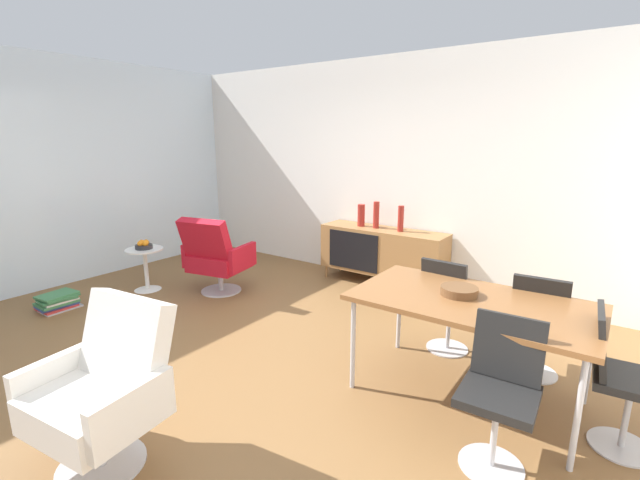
{
  "coord_description": "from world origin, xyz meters",
  "views": [
    {
      "loc": [
        2.58,
        -2.45,
        1.84
      ],
      "look_at": [
        0.45,
        0.52,
        0.97
      ],
      "focal_mm": 24.38,
      "sensor_mm": 36.0,
      "label": 1
    }
  ],
  "objects_px": {
    "wooden_bowl_on_table": "(459,291)",
    "lounge_chair_red": "(216,256)",
    "dining_chair_front_right": "(501,388)",
    "side_table_round": "(146,264)",
    "dining_table": "(472,305)",
    "fruit_bowl": "(144,245)",
    "vase_ceramic_small": "(361,215)",
    "vase_cobalt": "(401,219)",
    "dining_chair_far_end": "(621,375)",
    "dining_chair_back_left": "(448,301)",
    "magazine_stack": "(58,302)",
    "dining_chair_back_right": "(539,321)",
    "sideboard": "(382,251)",
    "vase_sculptural_dark": "(376,215)",
    "armchair_black_shell": "(104,387)"
  },
  "relations": [
    {
      "from": "wooden_bowl_on_table",
      "to": "lounge_chair_red",
      "type": "bearing_deg",
      "value": 173.13
    },
    {
      "from": "dining_chair_front_right",
      "to": "side_table_round",
      "type": "xyz_separation_m",
      "value": [
        -4.24,
        0.53,
        -0.15
      ]
    },
    {
      "from": "dining_table",
      "to": "lounge_chair_red",
      "type": "height_order",
      "value": "lounge_chair_red"
    },
    {
      "from": "fruit_bowl",
      "to": "vase_ceramic_small",
      "type": "bearing_deg",
      "value": 43.95
    },
    {
      "from": "vase_cobalt",
      "to": "wooden_bowl_on_table",
      "type": "relative_size",
      "value": 1.2
    },
    {
      "from": "wooden_bowl_on_table",
      "to": "dining_table",
      "type": "bearing_deg",
      "value": -19.45
    },
    {
      "from": "dining_chair_far_end",
      "to": "dining_chair_back_left",
      "type": "height_order",
      "value": "same"
    },
    {
      "from": "dining_table",
      "to": "magazine_stack",
      "type": "bearing_deg",
      "value": -166.87
    },
    {
      "from": "dining_chair_back_right",
      "to": "lounge_chair_red",
      "type": "distance_m",
      "value": 3.46
    },
    {
      "from": "dining_table",
      "to": "fruit_bowl",
      "type": "bearing_deg",
      "value": -179.64
    },
    {
      "from": "dining_chair_front_right",
      "to": "magazine_stack",
      "type": "relative_size",
      "value": 2.12
    },
    {
      "from": "sideboard",
      "to": "dining_chair_front_right",
      "type": "height_order",
      "value": "dining_chair_front_right"
    },
    {
      "from": "dining_chair_back_right",
      "to": "lounge_chair_red",
      "type": "height_order",
      "value": "lounge_chair_red"
    },
    {
      "from": "vase_sculptural_dark",
      "to": "vase_ceramic_small",
      "type": "bearing_deg",
      "value": 180.0
    },
    {
      "from": "dining_chair_far_end",
      "to": "armchair_black_shell",
      "type": "xyz_separation_m",
      "value": [
        -2.36,
        -1.84,
        -0.0
      ]
    },
    {
      "from": "vase_cobalt",
      "to": "fruit_bowl",
      "type": "height_order",
      "value": "vase_cobalt"
    },
    {
      "from": "magazine_stack",
      "to": "lounge_chair_red",
      "type": "bearing_deg",
      "value": 52.9
    },
    {
      "from": "vase_cobalt",
      "to": "armchair_black_shell",
      "type": "distance_m",
      "value": 3.71
    },
    {
      "from": "dining_chair_front_right",
      "to": "dining_chair_back_left",
      "type": "height_order",
      "value": "same"
    },
    {
      "from": "lounge_chair_red",
      "to": "armchair_black_shell",
      "type": "distance_m",
      "value": 2.77
    },
    {
      "from": "vase_ceramic_small",
      "to": "wooden_bowl_on_table",
      "type": "relative_size",
      "value": 1.08
    },
    {
      "from": "dining_chair_front_right",
      "to": "armchair_black_shell",
      "type": "relative_size",
      "value": 0.9
    },
    {
      "from": "lounge_chair_red",
      "to": "magazine_stack",
      "type": "distance_m",
      "value": 1.75
    },
    {
      "from": "dining_chair_back_left",
      "to": "armchair_black_shell",
      "type": "bearing_deg",
      "value": -114.97
    },
    {
      "from": "vase_cobalt",
      "to": "dining_chair_back_right",
      "type": "xyz_separation_m",
      "value": [
        1.77,
        -1.28,
        -0.41
      ]
    },
    {
      "from": "sideboard",
      "to": "dining_chair_back_right",
      "type": "relative_size",
      "value": 1.87
    },
    {
      "from": "dining_table",
      "to": "armchair_black_shell",
      "type": "xyz_separation_m",
      "value": [
        -1.47,
        -1.85,
        -0.23
      ]
    },
    {
      "from": "vase_sculptural_dark",
      "to": "dining_chair_front_right",
      "type": "height_order",
      "value": "vase_sculptural_dark"
    },
    {
      "from": "sideboard",
      "to": "magazine_stack",
      "type": "xyz_separation_m",
      "value": [
        -2.48,
        -2.8,
        -0.35
      ]
    },
    {
      "from": "dining_table",
      "to": "dining_chair_back_right",
      "type": "xyz_separation_m",
      "value": [
        0.35,
        0.56,
        -0.23
      ]
    },
    {
      "from": "vase_cobalt",
      "to": "armchair_black_shell",
      "type": "xyz_separation_m",
      "value": [
        -0.06,
        -3.68,
        -0.41
      ]
    },
    {
      "from": "vase_cobalt",
      "to": "dining_chair_far_end",
      "type": "relative_size",
      "value": 0.37
    },
    {
      "from": "dining_table",
      "to": "dining_chair_far_end",
      "type": "distance_m",
      "value": 0.92
    },
    {
      "from": "vase_sculptural_dark",
      "to": "dining_table",
      "type": "xyz_separation_m",
      "value": [
        1.75,
        -1.84,
        -0.19
      ]
    },
    {
      "from": "sideboard",
      "to": "vase_sculptural_dark",
      "type": "bearing_deg",
      "value": 178.95
    },
    {
      "from": "fruit_bowl",
      "to": "magazine_stack",
      "type": "xyz_separation_m",
      "value": [
        -0.23,
        -0.94,
        -0.48
      ]
    },
    {
      "from": "dining_chair_back_right",
      "to": "vase_sculptural_dark",
      "type": "bearing_deg",
      "value": 148.7
    },
    {
      "from": "vase_sculptural_dark",
      "to": "wooden_bowl_on_table",
      "type": "xyz_separation_m",
      "value": [
        1.64,
        -1.8,
        -0.12
      ]
    },
    {
      "from": "wooden_bowl_on_table",
      "to": "dining_chair_back_left",
      "type": "bearing_deg",
      "value": 115.4
    },
    {
      "from": "lounge_chair_red",
      "to": "fruit_bowl",
      "type": "relative_size",
      "value": 4.73
    },
    {
      "from": "dining_chair_back_left",
      "to": "lounge_chair_red",
      "type": "distance_m",
      "value": 2.75
    },
    {
      "from": "dining_table",
      "to": "wooden_bowl_on_table",
      "type": "bearing_deg",
      "value": 160.55
    },
    {
      "from": "vase_ceramic_small",
      "to": "side_table_round",
      "type": "xyz_separation_m",
      "value": [
        -1.93,
        -1.86,
        -0.54
      ]
    },
    {
      "from": "vase_ceramic_small",
      "to": "dining_chair_back_left",
      "type": "height_order",
      "value": "vase_ceramic_small"
    },
    {
      "from": "dining_chair_back_right",
      "to": "fruit_bowl",
      "type": "relative_size",
      "value": 4.28
    },
    {
      "from": "dining_chair_back_right",
      "to": "magazine_stack",
      "type": "height_order",
      "value": "dining_chair_back_right"
    },
    {
      "from": "dining_chair_back_left",
      "to": "fruit_bowl",
      "type": "height_order",
      "value": "dining_chair_back_left"
    },
    {
      "from": "sideboard",
      "to": "dining_chair_back_right",
      "type": "distance_m",
      "value": 2.37
    },
    {
      "from": "sideboard",
      "to": "vase_ceramic_small",
      "type": "height_order",
      "value": "vase_ceramic_small"
    },
    {
      "from": "dining_chair_back_right",
      "to": "side_table_round",
      "type": "relative_size",
      "value": 1.65
    }
  ]
}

